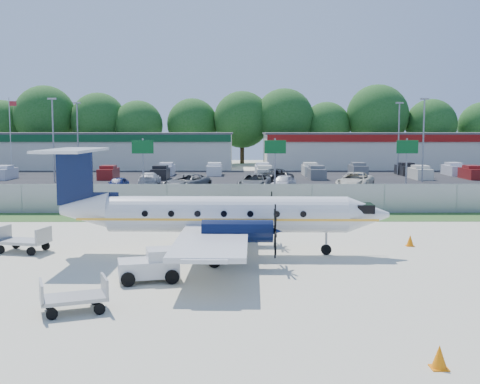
{
  "coord_description": "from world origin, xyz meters",
  "views": [
    {
      "loc": [
        -0.16,
        -27.1,
        5.78
      ],
      "look_at": [
        0.0,
        6.0,
        2.3
      ],
      "focal_mm": 45.0,
      "sensor_mm": 36.0,
      "label": 1
    }
  ],
  "objects_px": {
    "aircraft": "(220,214)",
    "baggage_cart_near": "(23,240)",
    "pushback_tug": "(151,266)",
    "baggage_cart_far": "(74,297)"
  },
  "relations": [
    {
      "from": "aircraft",
      "to": "baggage_cart_near",
      "type": "xyz_separation_m",
      "value": [
        -9.3,
        0.57,
        -1.33
      ]
    },
    {
      "from": "pushback_tug",
      "to": "baggage_cart_near",
      "type": "xyz_separation_m",
      "value": [
        -6.79,
        5.38,
        -0.03
      ]
    },
    {
      "from": "pushback_tug",
      "to": "baggage_cart_far",
      "type": "distance_m",
      "value": 4.4
    },
    {
      "from": "baggage_cart_near",
      "to": "baggage_cart_far",
      "type": "distance_m",
      "value": 10.57
    },
    {
      "from": "baggage_cart_far",
      "to": "aircraft",
      "type": "bearing_deg",
      "value": 63.49
    },
    {
      "from": "aircraft",
      "to": "baggage_cart_far",
      "type": "relative_size",
      "value": 6.69
    },
    {
      "from": "pushback_tug",
      "to": "baggage_cart_near",
      "type": "relative_size",
      "value": 1.0
    },
    {
      "from": "pushback_tug",
      "to": "baggage_cart_near",
      "type": "bearing_deg",
      "value": 141.62
    },
    {
      "from": "pushback_tug",
      "to": "baggage_cart_far",
      "type": "relative_size",
      "value": 1.07
    },
    {
      "from": "aircraft",
      "to": "baggage_cart_near",
      "type": "distance_m",
      "value": 9.41
    }
  ]
}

